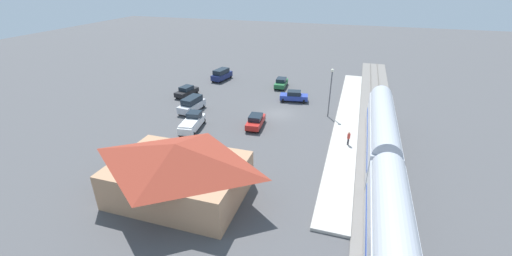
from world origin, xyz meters
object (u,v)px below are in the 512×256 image
Objects in this scene: pedestrian_on_platform at (349,137)px; suv_silver at (192,104)px; sedan_black at (187,91)px; light_pole_near_platform at (331,87)px; passenger_train at (392,249)px; sedan_red at (256,121)px; station_building at (178,170)px; pickup_white at (192,122)px; suv_navy at (222,74)px; sedan_green at (281,83)px; sedan_blue at (294,96)px.

suv_silver reaches higher than pedestrian_on_platform.
sedan_black is 24.36m from light_pole_near_platform.
suv_silver is at bearing -40.78° from passenger_train.
pedestrian_on_platform reaches higher than sedan_red.
sedan_red is (15.85, -20.70, -1.98)m from passenger_train.
pickup_white is (5.69, -13.23, -1.82)m from station_building.
sedan_red is at bearing -97.41° from station_building.
light_pole_near_platform is (6.80, -27.28, 1.69)m from passenger_train.
pedestrian_on_platform is at bearing 140.82° from suv_navy.
passenger_train is 48.67m from suv_navy.
sedan_green is at bearing 176.11° from suv_navy.
suv_navy is 22.59m from sedan_red.
station_building reaches higher than suv_navy.
sedan_blue is at bearing -170.08° from sedan_black.
sedan_red is at bearing 75.21° from sedan_blue.
light_pole_near_platform is at bearing -143.96° from sedan_red.
sedan_blue is 1.02× the size of sedan_red.
sedan_blue is 18.21m from pickup_white.
station_building reaches higher than pedestrian_on_platform.
pedestrian_on_platform is 0.33× the size of suv_navy.
sedan_green is at bearing -59.93° from sedan_blue.
sedan_black is (12.83, -24.73, -1.97)m from station_building.
pickup_white reaches higher than sedan_green.
station_building is 28.41m from sedan_blue.
suv_silver reaches higher than sedan_red.
pickup_white is (20.19, 1.26, -0.25)m from pedestrian_on_platform.
passenger_train is 32.92× the size of pedestrian_on_platform.
suv_navy is 25.23m from light_pole_near_platform.
sedan_blue is at bearing -126.50° from pickup_white.
passenger_train is at bearing 136.87° from sedan_black.
pedestrian_on_platform is at bearing 170.53° from sedan_red.
light_pole_near_platform reaches higher than passenger_train.
sedan_green is at bearing -123.69° from suv_silver.
pickup_white is 0.78× the size of light_pole_near_platform.
sedan_blue is (9.35, -13.38, -0.40)m from pedestrian_on_platform.
station_building reaches higher than sedan_green.
station_building is 2.66× the size of sedan_blue.
sedan_red is at bearing 92.28° from sedan_green.
passenger_train reaches higher than suv_silver.
pickup_white is at bearing 118.27° from suv_silver.
sedan_green is 0.64× the size of light_pole_near_platform.
sedan_green is 22.20m from pickup_white.
pedestrian_on_platform is at bearing 110.88° from light_pole_near_platform.
sedan_black is at bearing 33.69° from sedan_green.
pickup_white is at bearing 53.50° from sedan_blue.
pedestrian_on_platform is at bearing 169.19° from suv_silver.
sedan_red is at bearing -157.06° from pickup_white.
suv_silver is 7.09m from sedan_black.
sedan_green is (-10.21, -15.31, -0.27)m from suv_silver.
sedan_blue is at bearing -104.79° from sedan_red.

